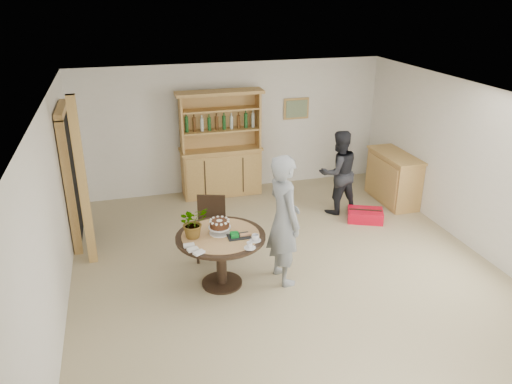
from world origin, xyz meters
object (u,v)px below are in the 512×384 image
Objects in this scene: sideboard at (393,178)px; adult_person at (338,172)px; dining_table at (221,245)px; dining_chair at (211,223)px; teen_boy at (284,220)px; hutch at (221,160)px; red_suitcase at (365,215)px.

sideboard is 1.26m from adult_person.
dining_table is 0.83m from dining_chair.
adult_person is (1.65, 1.88, -0.16)m from teen_boy.
dining_chair is at bearing 34.91° from teen_boy.
hutch reaches higher than sideboard.
adult_person is (2.50, 1.78, 0.16)m from dining_table.
hutch reaches higher than red_suitcase.
dining_table is at bearing 76.45° from teen_boy.
red_suitcase is (1.98, 1.38, -0.82)m from teen_boy.
teen_boy is at bearing -144.66° from sideboard.
red_suitcase is at bearing -41.24° from hutch.
teen_boy reaches higher than dining_chair.
hutch is 2.93m from red_suitcase.
red_suitcase is at bearing 24.36° from dining_table.
red_suitcase is (2.16, -1.89, -0.59)m from hutch.
adult_person is at bearing 147.87° from red_suitcase.
hutch is 1.34× the size of adult_person.
dining_table is at bearing -152.53° from sideboard.
hutch is 2.87× the size of red_suitcase.
adult_person is at bearing 35.38° from dining_table.
dining_table is 1.27× the size of dining_chair.
teen_boy is (0.83, -0.93, 0.38)m from dining_chair.
dining_chair reaches higher than sideboard.
adult_person reaches higher than dining_table.
adult_person is (-1.21, -0.16, 0.29)m from sideboard.
teen_boy reaches higher than dining_table.
dining_table is 0.79× the size of adult_person.
hutch is at bearing 162.75° from red_suitcase.
hutch is 1.11× the size of teen_boy.
hutch is 3.24m from dining_table.
adult_person is at bearing -37.43° from hutch.
red_suitcase is (2.83, 1.28, -0.50)m from dining_table.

